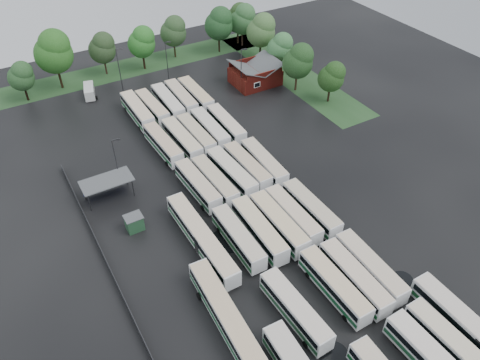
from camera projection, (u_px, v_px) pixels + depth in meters
ground at (269, 242)px, 69.47m from camera, size 160.00×160.00×0.00m
brick_building at (255, 76)px, 105.92m from camera, size 10.07×8.60×5.39m
wash_shed at (106, 182)px, 75.48m from camera, size 8.20×4.20×3.58m
utility_hut at (134, 223)px, 70.69m from camera, size 2.70×2.20×2.62m
grass_strip_north at (130, 68)px, 113.18m from camera, size 80.00×10.00×0.01m
grass_strip_east at (291, 73)px, 111.01m from camera, size 10.00×50.00×0.01m
west_fence at (106, 262)px, 65.78m from camera, size 0.10×50.00×1.20m
bus_r0c4 at (450, 345)px, 54.53m from camera, size 2.87×12.13×3.36m
bus_r1c0 at (295, 310)px, 58.21m from camera, size 2.92×12.17×3.37m
bus_r1c2 at (334, 285)px, 61.04m from camera, size 2.66×12.27×3.41m
bus_r1c3 at (354, 277)px, 62.04m from camera, size 2.93×12.39×3.43m
bus_r1c4 at (370, 267)px, 63.37m from camera, size 2.97×12.35×3.42m
bus_r2c0 at (238, 238)px, 67.58m from camera, size 2.80×12.15×3.37m
bus_r2c1 at (259, 230)px, 68.65m from camera, size 3.11×12.76×3.53m
bus_r2c2 at (278, 223)px, 69.72m from camera, size 2.78×12.63×3.51m
bus_r2c3 at (293, 215)px, 71.20m from camera, size 2.64×12.07×3.36m
bus_r2c4 at (311, 209)px, 72.27m from camera, size 2.62×12.16×3.38m
bus_r3c0 at (198, 185)px, 76.60m from camera, size 2.91×12.09×3.34m
bus_r3c1 at (215, 181)px, 77.40m from camera, size 2.85×12.09×3.35m
bus_r3c2 at (232, 173)px, 78.95m from camera, size 3.21×12.70×3.51m
bus_r3c3 at (247, 167)px, 80.33m from camera, size 2.78×12.22×3.39m
bus_r3c4 at (264, 163)px, 81.16m from camera, size 3.04×12.35×3.41m
bus_r4c0 at (163, 144)px, 85.41m from camera, size 2.99×12.17×3.36m
bus_r4c1 at (182, 140)px, 86.49m from camera, size 2.90×12.54×3.48m
bus_r4c2 at (196, 135)px, 87.82m from camera, size 2.67×12.05×3.35m
bus_r4c3 at (210, 129)px, 89.28m from camera, size 2.84×12.37×3.43m
bus_r4c4 at (226, 124)px, 90.51m from camera, size 2.89×12.15×3.36m
bus_r5c0 at (138, 111)px, 94.19m from camera, size 2.75×12.74×3.54m
bus_r5c1 at (152, 107)px, 95.41m from camera, size 2.93×12.07×3.34m
bus_r5c2 at (168, 103)px, 96.74m from camera, size 3.00×12.60×3.49m
bus_r5c3 at (181, 98)px, 98.30m from camera, size 3.00×12.44×3.44m
bus_r5c4 at (196, 95)px, 99.21m from camera, size 2.75×12.51×3.48m
artic_bus_west_b at (202, 238)px, 67.46m from camera, size 2.73×18.43×3.42m
artic_bus_west_c at (228, 320)px, 57.02m from camera, size 3.43×18.46×3.41m
artic_bus_east at (478, 337)px, 55.20m from camera, size 2.69×18.64×3.46m
minibus at (89, 91)px, 101.68m from camera, size 3.35×5.86×2.41m
tree_north_0 at (21, 76)px, 97.59m from camera, size 5.43×5.43×8.99m
tree_north_1 at (54, 51)px, 99.95m from camera, size 8.21×8.21×13.59m
tree_north_2 at (103, 47)px, 106.45m from camera, size 6.18×6.18×10.23m
tree_north_3 at (142, 42)px, 108.43m from camera, size 6.38×6.38×10.56m
tree_north_4 at (174, 31)px, 113.32m from camera, size 6.37×6.37×10.55m
tree_north_5 at (219, 23)px, 115.26m from camera, size 7.00×7.00×11.59m
tree_north_6 at (239, 18)px, 119.74m from camera, size 6.45×6.45×10.68m
tree_east_0 at (332, 76)px, 97.15m from camera, size 5.52×5.52×9.15m
tree_east_1 at (299, 61)px, 100.24m from camera, size 6.60×6.60×10.93m
tree_east_2 at (281, 47)px, 107.34m from camera, size 5.87×5.87×9.72m
tree_east_3 at (262, 30)px, 112.15m from camera, size 6.97×6.97×11.54m
tree_east_4 at (243, 19)px, 118.53m from camera, size 6.63×6.63×10.99m
lamp_post_ne at (242, 68)px, 100.51m from camera, size 1.53×0.30×9.93m
lamp_post_nw at (116, 160)px, 76.02m from camera, size 1.43×0.28×9.30m
lamp_post_back_w at (120, 68)px, 100.23m from camera, size 1.56×0.30×10.14m
lamp_post_back_e at (167, 59)px, 104.86m from camera, size 1.42×0.28×9.21m
puddle_0 at (333, 355)px, 55.55m from camera, size 3.77×3.77×0.01m
puddle_1 at (429, 329)px, 58.27m from camera, size 2.94×2.94×0.01m
puddle_2 at (227, 241)px, 69.64m from camera, size 5.17×5.17×0.01m
puddle_3 at (312, 247)px, 68.64m from camera, size 5.15×5.15×0.01m
puddle_4 at (402, 279)px, 64.13m from camera, size 2.99×2.99×0.01m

